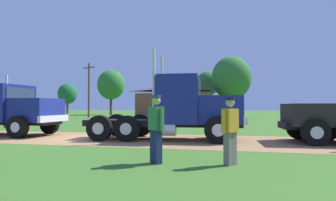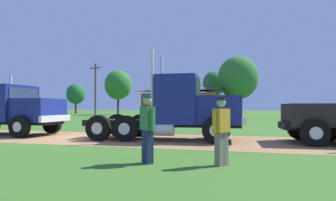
{
  "view_description": "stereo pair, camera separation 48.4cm",
  "coord_description": "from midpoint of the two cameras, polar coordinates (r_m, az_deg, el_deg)",
  "views": [
    {
      "loc": [
        7.23,
        -12.63,
        1.52
      ],
      "look_at": [
        4.1,
        1.57,
        1.82
      ],
      "focal_mm": 30.58,
      "sensor_mm": 36.0,
      "label": 1
    },
    {
      "loc": [
        7.7,
        -12.52,
        1.52
      ],
      "look_at": [
        4.1,
        1.57,
        1.82
      ],
      "focal_mm": 30.58,
      "sensor_mm": 36.0,
      "label": 2
    }
  ],
  "objects": [
    {
      "name": "truck_foreground_white",
      "position": [
        13.01,
        1.95,
        -1.83
      ],
      "size": [
        7.37,
        2.86,
        4.02
      ],
      "color": "black",
      "rests_on": "ground_plane"
    },
    {
      "name": "tree_mid",
      "position": [
        53.18,
        -11.55,
        3.08
      ],
      "size": [
        4.92,
        4.92,
        8.19
      ],
      "color": "#513823",
      "rests_on": "ground_plane"
    },
    {
      "name": "visitor_walking_mid",
      "position": [
        7.68,
        -4.21,
        -5.08
      ],
      "size": [
        0.48,
        0.47,
        1.82
      ],
      "color": "#33723F",
      "rests_on": "ground_plane"
    },
    {
      "name": "truck_near_left",
      "position": [
        17.46,
        -29.75,
        -1.86
      ],
      "size": [
        7.78,
        2.89,
        3.34
      ],
      "color": "black",
      "rests_on": "ground_plane"
    },
    {
      "name": "tree_far_right",
      "position": [
        40.79,
        12.19,
        4.4
      ],
      "size": [
        5.47,
        5.47,
        8.5
      ],
      "color": "#513823",
      "rests_on": "ground_plane"
    },
    {
      "name": "dirt_track",
      "position": [
        14.7,
        -18.3,
        -7.05
      ],
      "size": [
        120.0,
        5.28,
        0.01
      ],
      "primitive_type": "cube",
      "color": "#A2764B",
      "rests_on": "ground_plane"
    },
    {
      "name": "tree_right",
      "position": [
        46.0,
        7.56,
        3.27
      ],
      "size": [
        3.61,
        3.61,
        7.13
      ],
      "color": "#513823",
      "rests_on": "ground_plane"
    },
    {
      "name": "utility_pole_near",
      "position": [
        40.08,
        -15.83,
        2.31
      ],
      "size": [
        2.07,
        1.01,
        7.38
      ],
      "color": "brown",
      "rests_on": "ground_plane"
    },
    {
      "name": "tree_left",
      "position": [
        64.91,
        -19.61,
        1.26
      ],
      "size": [
        4.01,
        4.01,
        6.45
      ],
      "color": "#513823",
      "rests_on": "ground_plane"
    },
    {
      "name": "ground_plane",
      "position": [
        14.71,
        -18.3,
        -7.07
      ],
      "size": [
        200.0,
        200.0,
        0.0
      ],
      "primitive_type": "plane",
      "color": "#3D6D25"
    },
    {
      "name": "visitor_by_barrel",
      "position": [
        7.58,
        10.49,
        -5.47
      ],
      "size": [
        0.45,
        0.49,
        1.75
      ],
      "color": "gold",
      "rests_on": "ground_plane"
    },
    {
      "name": "shed_building",
      "position": [
        40.14,
        1.18,
        -0.21
      ],
      "size": [
        10.19,
        7.37,
        4.59
      ],
      "color": "brown",
      "rests_on": "ground_plane"
    }
  ]
}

